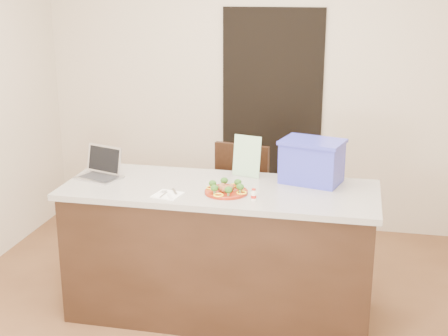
% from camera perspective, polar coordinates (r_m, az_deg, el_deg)
% --- Properties ---
extents(ground, '(4.00, 4.00, 0.00)m').
position_cam_1_polar(ground, '(4.25, -1.14, -14.67)').
color(ground, brown).
rests_on(ground, ground).
extents(room_shell, '(4.00, 4.00, 4.00)m').
position_cam_1_polar(room_shell, '(3.68, -1.29, 7.42)').
color(room_shell, white).
rests_on(room_shell, ground).
extents(doorway, '(0.90, 0.02, 2.00)m').
position_cam_1_polar(doorway, '(5.69, 4.37, 4.36)').
color(doorway, black).
rests_on(doorway, ground).
extents(island, '(2.06, 0.76, 0.92)m').
position_cam_1_polar(island, '(4.25, -0.40, -7.62)').
color(island, black).
rests_on(island, ground).
extents(plate, '(0.28, 0.28, 0.02)m').
position_cam_1_polar(plate, '(3.96, 0.21, -2.17)').
color(plate, maroon).
rests_on(plate, island).
extents(meatballs, '(0.11, 0.10, 0.04)m').
position_cam_1_polar(meatballs, '(3.95, 0.21, -1.83)').
color(meatballs, brown).
rests_on(meatballs, plate).
extents(broccoli, '(0.23, 0.23, 0.04)m').
position_cam_1_polar(broccoli, '(3.95, 0.21, -1.57)').
color(broccoli, '#1E4813').
rests_on(broccoli, plate).
extents(pepper_rings, '(0.27, 0.27, 0.01)m').
position_cam_1_polar(pepper_rings, '(3.96, 0.21, -2.03)').
color(pepper_rings, yellow).
rests_on(pepper_rings, plate).
extents(napkin, '(0.19, 0.19, 0.01)m').
position_cam_1_polar(napkin, '(3.94, -5.17, -2.45)').
color(napkin, white).
rests_on(napkin, island).
extents(fork, '(0.03, 0.14, 0.00)m').
position_cam_1_polar(fork, '(3.95, -5.43, -2.32)').
color(fork, '#ADAEB2').
rests_on(fork, napkin).
extents(knife, '(0.07, 0.20, 0.01)m').
position_cam_1_polar(knife, '(3.92, -4.84, -2.47)').
color(knife, silver).
rests_on(knife, napkin).
extents(yogurt_bottle, '(0.03, 0.03, 0.07)m').
position_cam_1_polar(yogurt_bottle, '(3.84, 2.72, -2.52)').
color(yogurt_bottle, white).
rests_on(yogurt_bottle, island).
extents(laptop, '(0.34, 0.31, 0.20)m').
position_cam_1_polar(laptop, '(4.37, -11.13, -0.06)').
color(laptop, '#B3B2B7').
rests_on(laptop, island).
extents(leaflet, '(0.20, 0.09, 0.28)m').
position_cam_1_polar(leaflet, '(4.27, 2.10, 1.08)').
color(leaflet, white).
rests_on(leaflet, island).
extents(blue_box, '(0.46, 0.38, 0.29)m').
position_cam_1_polar(blue_box, '(4.18, 8.04, 0.63)').
color(blue_box, '#3337B8').
rests_on(blue_box, island).
extents(chair, '(0.52, 0.53, 1.00)m').
position_cam_1_polar(chair, '(4.85, 1.36, -3.09)').
color(chair, black).
rests_on(chair, ground).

